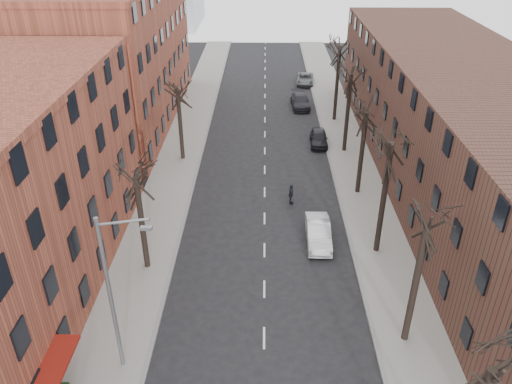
{
  "coord_description": "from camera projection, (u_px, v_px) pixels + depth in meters",
  "views": [
    {
      "loc": [
        -0.11,
        -7.61,
        20.43
      ],
      "look_at": [
        -0.59,
        21.03,
        4.0
      ],
      "focal_mm": 35.0,
      "sensor_mm": 36.0,
      "label": 1
    }
  ],
  "objects": [
    {
      "name": "sidewalk_left",
      "position": [
        180.0,
        154.0,
        47.2
      ],
      "size": [
        4.0,
        90.0,
        0.15
      ],
      "primitive_type": "cube",
      "color": "gray",
      "rests_on": "ground"
    },
    {
      "name": "sidewalk_right",
      "position": [
        350.0,
        155.0,
        46.96
      ],
      "size": [
        4.0,
        90.0,
        0.15
      ],
      "primitive_type": "cube",
      "color": "gray",
      "rests_on": "ground"
    },
    {
      "name": "building_left_far",
      "position": [
        111.0,
        56.0,
        51.67
      ],
      "size": [
        12.0,
        28.0,
        14.0
      ],
      "primitive_type": "cube",
      "color": "brown",
      "rests_on": "ground"
    },
    {
      "name": "building_right",
      "position": [
        464.0,
        127.0,
        40.06
      ],
      "size": [
        12.0,
        50.0,
        10.0
      ],
      "primitive_type": "cube",
      "color": "#452720",
      "rests_on": "ground"
    },
    {
      "name": "tree_right_b",
      "position": [
        404.0,
        340.0,
        27.06
      ],
      "size": [
        5.2,
        5.2,
        10.8
      ],
      "primitive_type": null,
      "color": "black",
      "rests_on": "ground"
    },
    {
      "name": "tree_right_c",
      "position": [
        376.0,
        251.0,
        34.0
      ],
      "size": [
        5.2,
        5.2,
        11.6
      ],
      "primitive_type": null,
      "color": "black",
      "rests_on": "ground"
    },
    {
      "name": "tree_right_d",
      "position": [
        357.0,
        193.0,
        40.93
      ],
      "size": [
        5.2,
        5.2,
        10.0
      ],
      "primitive_type": null,
      "color": "black",
      "rests_on": "ground"
    },
    {
      "name": "tree_right_e",
      "position": [
        344.0,
        151.0,
        47.87
      ],
      "size": [
        5.2,
        5.2,
        10.8
      ],
      "primitive_type": null,
      "color": "black",
      "rests_on": "ground"
    },
    {
      "name": "tree_right_f",
      "position": [
        334.0,
        120.0,
        54.81
      ],
      "size": [
        5.2,
        5.2,
        11.6
      ],
      "primitive_type": null,
      "color": "black",
      "rests_on": "ground"
    },
    {
      "name": "tree_left_a",
      "position": [
        148.0,
        267.0,
        32.48
      ],
      "size": [
        5.2,
        5.2,
        9.5
      ],
      "primitive_type": null,
      "color": "black",
      "rests_on": "ground"
    },
    {
      "name": "tree_left_b",
      "position": [
        183.0,
        159.0,
        46.36
      ],
      "size": [
        5.2,
        5.2,
        9.5
      ],
      "primitive_type": null,
      "color": "black",
      "rests_on": "ground"
    },
    {
      "name": "streetlight",
      "position": [
        113.0,
        290.0,
        23.04
      ],
      "size": [
        2.45,
        0.22,
        9.03
      ],
      "color": "slate",
      "rests_on": "ground"
    },
    {
      "name": "silver_sedan",
      "position": [
        318.0,
        233.0,
        34.61
      ],
      "size": [
        1.63,
        4.59,
        1.51
      ],
      "primitive_type": "imported",
      "rotation": [
        0.0,
        0.0,
        -0.01
      ],
      "color": "silver",
      "rests_on": "ground"
    },
    {
      "name": "parked_car_near",
      "position": [
        319.0,
        138.0,
        48.92
      ],
      "size": [
        1.78,
        4.14,
        1.4
      ],
      "primitive_type": "imported",
      "rotation": [
        0.0,
        0.0,
        -0.03
      ],
      "color": "black",
      "rests_on": "ground"
    },
    {
      "name": "parked_car_mid",
      "position": [
        300.0,
        101.0,
        58.08
      ],
      "size": [
        2.25,
        5.05,
        1.44
      ],
      "primitive_type": "imported",
      "rotation": [
        0.0,
        0.0,
        0.05
      ],
      "color": "#212028",
      "rests_on": "ground"
    },
    {
      "name": "parked_car_far",
      "position": [
        305.0,
        79.0,
        65.84
      ],
      "size": [
        2.52,
        4.81,
        1.29
      ],
      "primitive_type": "imported",
      "rotation": [
        0.0,
        0.0,
        -0.08
      ],
      "color": "#5C6064",
      "rests_on": "ground"
    },
    {
      "name": "pedestrian_crossing",
      "position": [
        291.0,
        194.0,
        39.03
      ],
      "size": [
        0.51,
        1.02,
        1.68
      ],
      "primitive_type": "imported",
      "rotation": [
        0.0,
        0.0,
        1.47
      ],
      "color": "black",
      "rests_on": "ground"
    }
  ]
}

